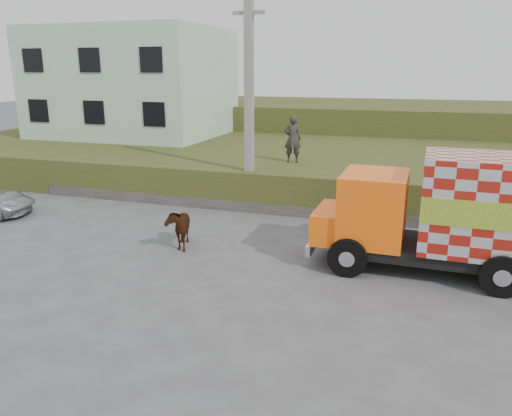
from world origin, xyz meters
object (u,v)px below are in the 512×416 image
(utility_pole, at_px, (249,102))
(cow, at_px, (178,226))
(cargo_truck, at_px, (469,215))
(pedestrian, at_px, (293,139))

(utility_pole, bearing_deg, cow, -97.68)
(cargo_truck, distance_m, cow, 8.24)
(cargo_truck, relative_size, pedestrian, 3.71)
(utility_pole, height_order, pedestrian, utility_pole)
(cow, xyz_separation_m, pedestrian, (1.77, 7.08, 1.83))
(utility_pole, bearing_deg, cargo_truck, -30.47)
(cow, bearing_deg, cargo_truck, -20.29)
(cargo_truck, distance_m, pedestrian, 9.30)
(cow, height_order, pedestrian, pedestrian)
(cow, bearing_deg, pedestrian, 52.93)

